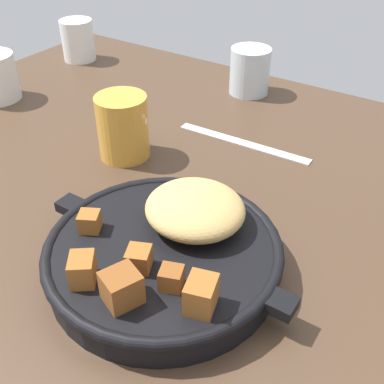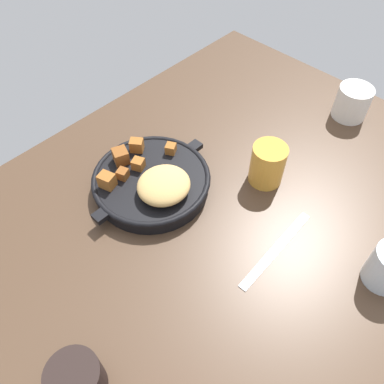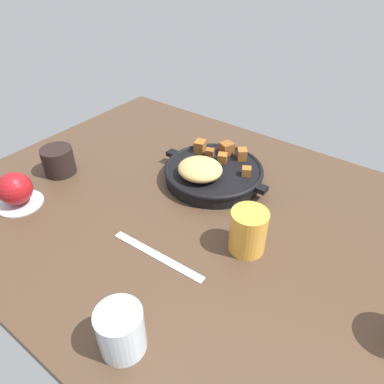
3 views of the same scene
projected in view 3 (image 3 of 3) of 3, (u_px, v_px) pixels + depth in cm
name	position (u px, v px, depth cm)	size (l,w,h in cm)	color
ground_plane	(199.00, 217.00, 79.23)	(112.51, 81.85, 2.40)	#473323
cast_iron_skillet	(212.00, 172.00, 86.81)	(28.51, 24.19, 7.25)	black
saucer_plate	(20.00, 203.00, 80.83)	(10.09, 10.09, 0.60)	#B7BABF
red_apple	(15.00, 189.00, 78.43)	(7.38, 7.38, 7.38)	maroon
butter_knife	(157.00, 255.00, 68.18)	(21.00, 1.60, 0.36)	silver
water_glass_short	(121.00, 331.00, 51.41)	(7.01, 7.01, 7.96)	silver
juice_glass_amber	(248.00, 231.00, 67.35)	(7.12, 7.12, 8.93)	gold
coffee_mug_dark	(58.00, 161.00, 89.23)	(7.78, 7.78, 6.84)	black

